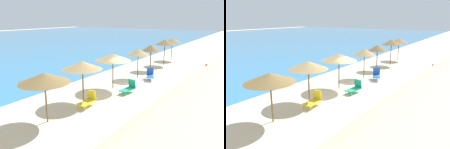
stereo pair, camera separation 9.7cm
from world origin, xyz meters
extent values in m
plane|color=beige|center=(0.00, 0.00, 0.00)|extent=(160.00, 160.00, 0.00)
cylinder|color=brown|center=(-6.88, 1.36, 1.14)|extent=(0.09, 0.09, 2.28)
cone|color=olive|center=(-6.88, 1.36, 2.38)|extent=(2.59, 2.59, 0.50)
cylinder|color=brown|center=(-3.66, 1.67, 1.15)|extent=(0.10, 0.10, 2.29)
cone|color=tan|center=(-3.66, 1.67, 2.40)|extent=(2.52, 2.52, 0.51)
cylinder|color=brown|center=(-0.29, 1.60, 1.16)|extent=(0.08, 0.08, 2.31)
cone|color=tan|center=(-0.29, 1.60, 2.42)|extent=(2.68, 2.68, 0.51)
cylinder|color=brown|center=(3.52, 1.44, 1.11)|extent=(0.08, 0.08, 2.21)
cone|color=tan|center=(3.52, 1.44, 2.34)|extent=(2.01, 2.01, 0.55)
cylinder|color=brown|center=(6.95, 1.74, 1.07)|extent=(0.10, 0.10, 2.14)
cone|color=olive|center=(6.95, 1.74, 2.29)|extent=(1.91, 1.91, 0.60)
cylinder|color=brown|center=(10.25, 1.53, 1.22)|extent=(0.09, 0.09, 2.43)
cone|color=olive|center=(10.25, 1.53, 2.57)|extent=(2.19, 2.19, 0.58)
cylinder|color=brown|center=(13.52, 1.78, 1.19)|extent=(0.09, 0.09, 2.38)
cone|color=olive|center=(13.52, 1.78, 2.48)|extent=(2.21, 2.21, 0.51)
cube|color=yellow|center=(-4.24, 0.93, 0.28)|extent=(1.30, 0.72, 0.07)
cube|color=yellow|center=(-3.66, 0.99, 0.60)|extent=(0.27, 0.62, 0.63)
cylinder|color=silver|center=(-4.79, 1.13, 0.12)|extent=(0.04, 0.04, 0.24)
cylinder|color=silver|center=(-4.74, 0.62, 0.12)|extent=(0.04, 0.04, 0.24)
cylinder|color=silver|center=(-3.74, 1.23, 0.12)|extent=(0.04, 0.04, 0.24)
cylinder|color=silver|center=(-3.69, 0.73, 0.12)|extent=(0.04, 0.04, 0.24)
cube|color=#199972|center=(-0.70, 0.12, 0.28)|extent=(1.30, 0.77, 0.07)
cube|color=#199972|center=(-0.13, 0.04, 0.61)|extent=(0.27, 0.63, 0.65)
cylinder|color=silver|center=(-1.18, 0.44, 0.12)|extent=(0.04, 0.04, 0.24)
cylinder|color=silver|center=(-1.26, -0.07, 0.12)|extent=(0.04, 0.04, 0.24)
cylinder|color=silver|center=(-0.15, 0.30, 0.12)|extent=(0.04, 0.04, 0.24)
cylinder|color=silver|center=(-0.22, -0.21, 0.12)|extent=(0.04, 0.04, 0.24)
cube|color=blue|center=(3.41, 0.18, 0.36)|extent=(1.36, 1.05, 0.07)
cube|color=blue|center=(3.93, 0.41, 0.69)|extent=(0.48, 0.66, 0.66)
cylinder|color=silver|center=(2.83, 0.21, 0.16)|extent=(0.04, 0.04, 0.33)
cylinder|color=silver|center=(3.04, -0.27, 0.16)|extent=(0.04, 0.04, 0.33)
cylinder|color=silver|center=(3.78, 0.62, 0.16)|extent=(0.04, 0.04, 0.33)
cylinder|color=silver|center=(3.99, 0.15, 0.16)|extent=(0.04, 0.04, 0.33)
sphere|color=red|center=(11.86, -2.79, 0.15)|extent=(0.29, 0.29, 0.29)
camera|label=1|loc=(-13.87, -7.29, 5.31)|focal=35.61mm
camera|label=2|loc=(-13.82, -7.37, 5.31)|focal=35.61mm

